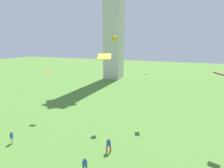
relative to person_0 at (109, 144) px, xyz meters
name	(u,v)px	position (x,y,z in m)	size (l,w,h in m)	color
person_0	(109,144)	(0.00, 0.00, 0.00)	(0.55, 0.46, 1.82)	red
person_1	(12,137)	(-12.10, -2.87, -0.10)	(0.45, 0.49, 1.65)	silver
person_2	(85,165)	(-0.90, -3.87, -0.10)	(0.41, 0.49, 1.65)	#2D3338
kite_flying_0	(219,74)	(11.22, 6.89, 7.89)	(1.37, 1.24, 0.54)	#C00F7E
kite_flying_1	(104,57)	(-0.59, 0.36, 10.06)	(1.66, 1.27, 0.64)	yellow
kite_flying_3	(146,74)	(2.25, 9.56, 6.79)	(1.00, 1.19, 0.42)	#59ED2C
kite_flying_4	(115,37)	(-2.96, 9.80, 12.31)	(0.84, 1.42, 1.28)	#C8990F
kite_flying_5	(48,73)	(-13.44, 5.94, 6.63)	(1.07, 0.85, 0.22)	orange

